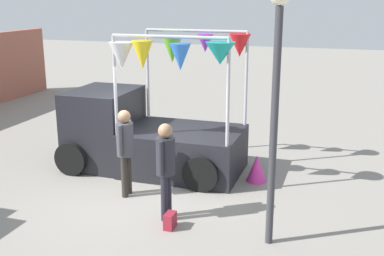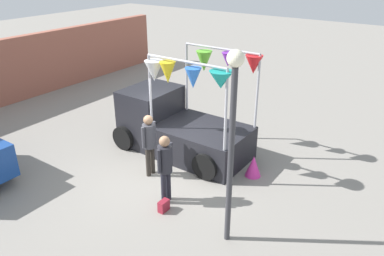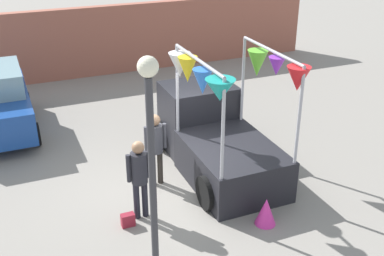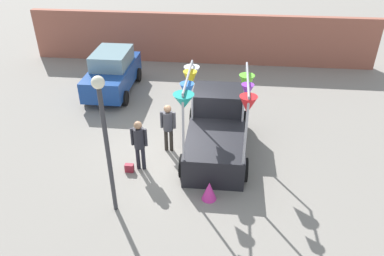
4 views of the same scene
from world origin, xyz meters
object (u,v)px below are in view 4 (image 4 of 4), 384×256
(person_vendor, at_px, (168,124))
(street_lamp, at_px, (105,129))
(person_customer, at_px, (139,141))
(handbag, at_px, (129,168))
(folded_kite_bundle_magenta, at_px, (209,191))
(vendor_truck, at_px, (216,126))
(parked_car, at_px, (113,72))

(person_vendor, distance_m, street_lamp, 3.60)
(person_customer, bearing_deg, handbag, -150.26)
(person_customer, xyz_separation_m, street_lamp, (-0.32, -1.92, 1.57))
(person_customer, bearing_deg, street_lamp, -99.46)
(street_lamp, bearing_deg, handbag, 91.00)
(person_customer, height_order, folded_kite_bundle_magenta, person_customer)
(person_vendor, height_order, street_lamp, street_lamp)
(person_customer, relative_size, handbag, 6.37)
(handbag, bearing_deg, vendor_truck, 31.82)
(handbag, distance_m, folded_kite_bundle_magenta, 2.85)
(parked_car, xyz_separation_m, handbag, (2.15, -5.80, -0.80))
(person_vendor, distance_m, folded_kite_bundle_magenta, 2.94)
(street_lamp, distance_m, folded_kite_bundle_magenta, 3.59)
(person_customer, bearing_deg, parked_car, 114.07)
(person_vendor, relative_size, handbag, 6.34)
(vendor_truck, height_order, parked_car, vendor_truck)
(vendor_truck, bearing_deg, handbag, -148.18)
(person_customer, distance_m, folded_kite_bundle_magenta, 2.72)
(parked_car, bearing_deg, person_customer, -65.93)
(handbag, distance_m, street_lamp, 3.05)
(handbag, relative_size, folded_kite_bundle_magenta, 0.47)
(folded_kite_bundle_magenta, bearing_deg, vendor_truck, 88.82)
(street_lamp, bearing_deg, person_vendor, 70.98)
(vendor_truck, height_order, person_vendor, vendor_truck)
(person_vendor, xyz_separation_m, handbag, (-1.08, -1.34, -0.94))
(street_lamp, bearing_deg, parked_car, 106.18)
(vendor_truck, distance_m, folded_kite_bundle_magenta, 2.77)
(street_lamp, bearing_deg, vendor_truck, 51.79)
(vendor_truck, distance_m, person_vendor, 1.66)
(street_lamp, xyz_separation_m, folded_kite_bundle_magenta, (2.62, 0.69, -2.36))
(vendor_truck, distance_m, handbag, 3.27)
(handbag, height_order, folded_kite_bundle_magenta, folded_kite_bundle_magenta)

